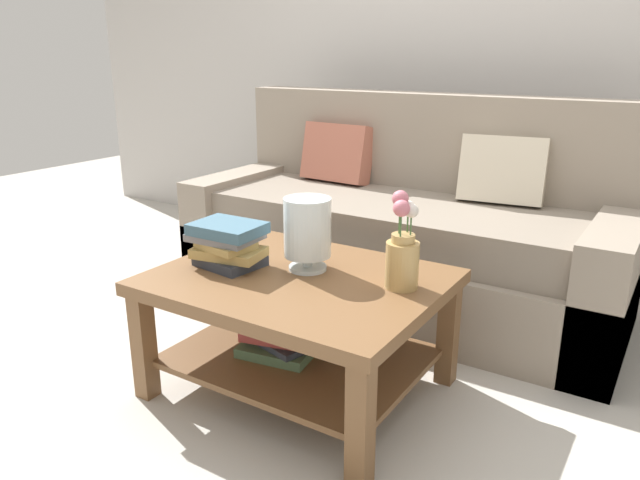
# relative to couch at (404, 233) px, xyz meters

# --- Properties ---
(ground_plane) EXTENTS (10.00, 10.00, 0.00)m
(ground_plane) POSITION_rel_couch_xyz_m (0.03, -0.78, -0.36)
(ground_plane) COLOR #B7B2A8
(back_wall) EXTENTS (6.40, 0.12, 2.70)m
(back_wall) POSITION_rel_couch_xyz_m (0.03, 0.87, 0.99)
(back_wall) COLOR #BCB7B2
(back_wall) RESTS_ON ground
(couch) EXTENTS (2.20, 0.90, 1.06)m
(couch) POSITION_rel_couch_xyz_m (0.00, 0.00, 0.00)
(couch) COLOR gray
(couch) RESTS_ON ground
(coffee_table) EXTENTS (1.04, 0.83, 0.47)m
(coffee_table) POSITION_rel_couch_xyz_m (0.04, -1.04, -0.03)
(coffee_table) COLOR brown
(coffee_table) RESTS_ON ground
(book_stack_main) EXTENTS (0.30, 0.22, 0.17)m
(book_stack_main) POSITION_rel_couch_xyz_m (-0.24, -1.10, 0.20)
(book_stack_main) COLOR #2D333D
(book_stack_main) RESTS_ON coffee_table
(glass_hurricane_vase) EXTENTS (0.18, 0.18, 0.28)m
(glass_hurricane_vase) POSITION_rel_couch_xyz_m (0.04, -0.97, 0.27)
(glass_hurricane_vase) COLOR silver
(glass_hurricane_vase) RESTS_ON coffee_table
(flower_pitcher) EXTENTS (0.12, 0.12, 0.35)m
(flower_pitcher) POSITION_rel_couch_xyz_m (0.42, -0.94, 0.24)
(flower_pitcher) COLOR tan
(flower_pitcher) RESTS_ON coffee_table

